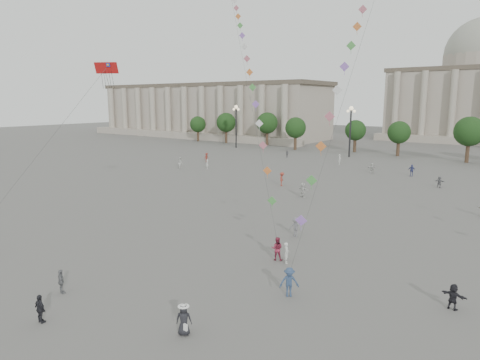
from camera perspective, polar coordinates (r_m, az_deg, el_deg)
The scene contains 26 objects.
ground at distance 28.20m, azimuth -13.53°, elevation -14.58°, with size 360.00×360.00×0.00m, color #54524F.
hall_west at distance 145.31m, azimuth -4.36°, elevation 9.21°, with size 84.00×26.22×17.20m.
hall_central at distance 146.72m, azimuth 29.18°, elevation 10.21°, with size 48.30×34.30×35.50m.
tree_row at distance 96.42m, azimuth 24.62°, elevation 5.80°, with size 137.12×5.12×8.00m.
lamp_post_far_west at distance 107.91m, azimuth -0.53°, elevation 8.20°, with size 2.00×0.90×10.65m.
lamp_post_mid_west at distance 93.03m, azimuth 14.54°, elevation 7.49°, with size 2.00×0.90×10.65m.
person_crowd_0 at distance 72.89m, azimuth 21.91°, elevation 1.21°, with size 1.10×0.46×1.87m, color navy.
person_crowd_1 at distance 76.08m, azimuth -7.96°, elevation 2.27°, with size 0.94×0.74×1.94m, color silver.
person_crowd_2 at distance 83.55m, azimuth -4.47°, elevation 3.02°, with size 1.15×0.66×1.78m, color maroon.
person_crowd_3 at distance 28.19m, azimuth 26.55°, elevation -13.75°, with size 1.42×0.45×1.53m, color black.
person_crowd_4 at distance 73.89m, azimuth 17.18°, elevation 1.54°, with size 1.54×0.49×1.66m, color beige.
person_crowd_6 at distance 38.18m, azimuth 7.42°, elevation -6.22°, with size 1.13×0.65×1.75m, color slate.
person_crowd_10 at distance 82.17m, azimuth 13.15°, elevation 2.69°, with size 0.69×0.45×1.90m, color silver.
person_crowd_12 at distance 64.97m, azimuth 25.04°, elevation -0.23°, with size 1.43×0.46×1.54m, color slate.
person_crowd_13 at distance 32.13m, azimuth 6.21°, elevation -9.62°, with size 0.57×0.38×1.57m, color silver.
person_crowd_16 at distance 90.68m, azimuth 6.28°, elevation 3.49°, with size 0.87×0.36×1.48m, color slate.
person_crowd_17 at distance 60.21m, azimuth 5.61°, elevation 0.12°, with size 1.25×0.72×1.93m, color maroon.
person_crowd_18 at distance 75.14m, azimuth -4.40°, elevation 2.12°, with size 0.60×0.39×1.65m, color silver.
person_crowd_19 at distance 53.64m, azimuth 8.38°, elevation -1.30°, with size 1.67×0.53×1.80m, color silver.
tourist_3 at distance 29.44m, azimuth -22.74°, elevation -12.38°, with size 0.91×0.38×1.55m, color slate.
tourist_4 at distance 26.32m, azimuth -25.09°, elevation -15.30°, with size 0.94×0.39×1.60m, color black.
kite_flyer_0 at distance 32.59m, azimuth 4.96°, elevation -9.10°, with size 0.87×0.68×1.79m, color maroon.
kite_flyer_1 at distance 27.00m, azimuth 6.58°, elevation -13.36°, with size 1.20×0.69×1.85m, color navy.
hat_person at distance 23.12m, azimuth -7.50°, elevation -17.87°, with size 0.97×0.89×1.69m.
dragon_kite at distance 43.53m, azimuth -17.46°, elevation 13.02°, with size 2.15×7.45×18.78m.
kite_train_west at distance 61.24m, azimuth -0.49°, elevation 21.32°, with size 38.20×40.75×69.53m.
Camera 1 is at (19.86, -16.13, 11.86)m, focal length 32.00 mm.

